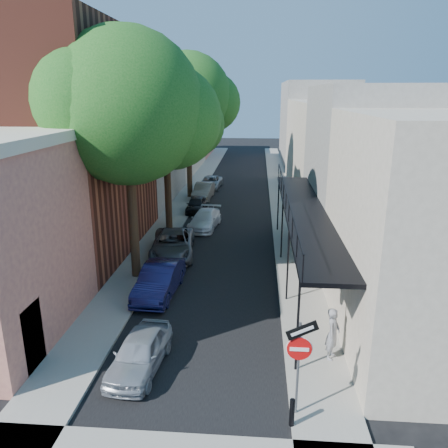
% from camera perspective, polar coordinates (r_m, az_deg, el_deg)
% --- Properties ---
extents(ground, '(160.00, 160.00, 0.00)m').
position_cam_1_polar(ground, '(12.72, -6.20, -25.84)').
color(ground, black).
rests_on(ground, ground).
extents(road_surface, '(6.00, 64.00, 0.01)m').
position_cam_1_polar(road_surface, '(40.16, 1.59, 4.33)').
color(road_surface, black).
rests_on(road_surface, ground).
extents(sidewalk_left, '(2.00, 64.00, 0.12)m').
position_cam_1_polar(sidewalk_left, '(40.55, -4.08, 4.49)').
color(sidewalk_left, gray).
rests_on(sidewalk_left, ground).
extents(sidewalk_right, '(2.00, 64.00, 0.12)m').
position_cam_1_polar(sidewalk_right, '(40.16, 7.31, 4.28)').
color(sidewalk_right, gray).
rests_on(sidewalk_right, ground).
extents(buildings_left, '(10.10, 59.10, 12.00)m').
position_cam_1_polar(buildings_left, '(39.76, -12.22, 11.04)').
color(buildings_left, tan).
rests_on(buildings_left, ground).
extents(buildings_right, '(9.80, 55.00, 10.00)m').
position_cam_1_polar(buildings_right, '(39.53, 14.94, 10.08)').
color(buildings_right, beige).
rests_on(buildings_right, ground).
extents(sign_post, '(0.89, 0.17, 2.99)m').
position_cam_1_polar(sign_post, '(12.14, 9.82, -16.20)').
color(sign_post, '#595B60').
rests_on(sign_post, ground).
extents(bollard, '(0.14, 0.14, 0.80)m').
position_cam_1_polar(bollard, '(12.64, 8.87, -23.15)').
color(bollard, black).
rests_on(bollard, sidewalk_right).
extents(oak_near, '(7.48, 6.80, 11.42)m').
position_cam_1_polar(oak_near, '(20.18, -11.18, 14.38)').
color(oak_near, '#352315').
rests_on(oak_near, ground).
extents(oak_mid, '(6.60, 6.00, 10.20)m').
position_cam_1_polar(oak_mid, '(27.98, -6.79, 13.43)').
color(oak_mid, '#352315').
rests_on(oak_mid, ground).
extents(oak_far, '(7.70, 7.00, 11.90)m').
position_cam_1_polar(oak_far, '(36.85, -3.97, 16.12)').
color(oak_far, '#352315').
rests_on(oak_far, ground).
extents(parked_car_a, '(1.71, 3.63, 1.20)m').
position_cam_1_polar(parked_car_a, '(14.87, -10.94, -16.12)').
color(parked_car_a, '#9197A1').
rests_on(parked_car_a, ground).
extents(parked_car_b, '(1.69, 4.23, 1.37)m').
position_cam_1_polar(parked_car_b, '(19.60, -8.45, -7.28)').
color(parked_car_b, '#151544').
rests_on(parked_car_b, ground).
extents(parked_car_c, '(2.81, 5.11, 1.36)m').
position_cam_1_polar(parked_car_c, '(24.05, -6.71, -2.64)').
color(parked_car_c, '#505257').
rests_on(parked_car_c, ground).
extents(parked_car_d, '(2.10, 4.22, 1.18)m').
position_cam_1_polar(parked_car_d, '(28.89, -2.51, 0.59)').
color(parked_car_d, white).
rests_on(parked_car_d, ground).
extents(parked_car_e, '(1.37, 3.40, 1.16)m').
position_cam_1_polar(parked_car_e, '(32.90, -3.62, 2.55)').
color(parked_car_e, black).
rests_on(parked_car_e, ground).
extents(parked_car_f, '(1.60, 4.10, 1.33)m').
position_cam_1_polar(parked_car_f, '(37.06, -2.69, 4.31)').
color(parked_car_f, slate).
rests_on(parked_car_f, ground).
extents(parked_car_g, '(2.14, 4.17, 1.13)m').
position_cam_1_polar(parked_car_g, '(41.29, -1.76, 5.46)').
color(parked_car_g, '#97A0AA').
rests_on(parked_car_g, ground).
extents(pedestrian, '(0.66, 0.77, 1.79)m').
position_cam_1_polar(pedestrian, '(15.20, 14.03, -13.71)').
color(pedestrian, gray).
rests_on(pedestrian, sidewalk_right).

